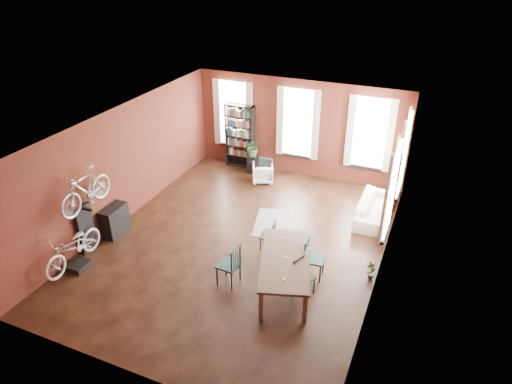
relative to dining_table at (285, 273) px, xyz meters
The scene contains 19 objects.
room 2.86m from the dining_table, 127.36° to the left, with size 9.00×9.04×3.22m.
dining_table is the anchor object (origin of this frame).
dining_chair_a 1.28m from the dining_table, 163.61° to the right, with size 0.47×0.47×1.02m, color #183531.
dining_chair_b 1.52m from the dining_table, 126.43° to the left, with size 0.37×0.37×0.79m, color black.
dining_chair_c 0.47m from the dining_table, ahead, with size 0.41×0.41×0.88m, color black.
dining_chair_d 0.81m from the dining_table, 51.67° to the left, with size 0.46×0.46×0.99m, color #1A3B3A.
bookshelf 6.62m from the dining_table, 123.46° to the left, with size 1.00×0.32×2.20m, color black.
white_armchair 5.28m from the dining_table, 117.64° to the left, with size 0.65×0.61×0.67m, color silver.
cream_sofa 4.02m from the dining_table, 70.82° to the left, with size 2.08×0.61×0.81m, color beige.
striped_rug 2.73m from the dining_table, 117.30° to the left, with size 0.92×1.47×0.01m, color black.
bike_trainer 4.99m from the dining_table, 164.86° to the right, with size 0.49×0.49×0.14m, color black.
bike_wall_rack 5.07m from the dining_table, behind, with size 0.16×0.60×1.30m, color black.
console_table 4.92m from the dining_table, behind, with size 0.40×0.80×0.80m, color black.
plant_stand 6.01m from the dining_table, 120.44° to the left, with size 0.30×0.30×0.60m, color black.
plant_by_sofa 5.34m from the dining_table, 71.22° to the left, with size 0.34×0.61×0.27m, color #285220.
plant_small 2.05m from the dining_table, 31.01° to the left, with size 0.24×0.45×0.16m, color #346227.
bicycle_floor 5.01m from the dining_table, 164.59° to the right, with size 0.62×0.94×1.79m, color beige.
bicycle_hung 5.12m from the dining_table, behind, with size 0.47×1.00×1.66m, color #A5A8AD.
plant_on_stand 6.00m from the dining_table, 120.16° to the left, with size 0.56×0.62×0.49m, color #245020.
Camera 1 is at (4.20, -8.88, 6.85)m, focal length 32.00 mm.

